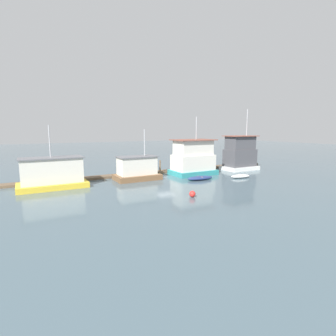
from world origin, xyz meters
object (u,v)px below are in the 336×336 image
object	(u,v)px
mooring_post_centre	(133,170)
buoy_red	(192,194)
houseboat_white	(240,154)
dinghy_navy	(200,178)
houseboat_brown	(137,169)
houseboat_teal	(193,159)
dinghy_white	(240,176)
mooring_post_near_right	(160,167)
mooring_post_near_left	(233,161)
houseboat_yellow	(52,174)

from	to	relation	value
mooring_post_centre	buoy_red	world-z (taller)	mooring_post_centre
houseboat_white	mooring_post_centre	xyz separation A→B (m)	(-17.63, 2.48, -1.56)
dinghy_navy	buoy_red	xyz separation A→B (m)	(-5.80, -6.70, 0.05)
houseboat_brown	buoy_red	bearing A→B (deg)	-83.40
houseboat_teal	dinghy_white	distance (m)	7.13
dinghy_white	buoy_red	world-z (taller)	buoy_red
buoy_red	mooring_post_near_right	bearing A→B (deg)	76.18
dinghy_white	mooring_post_near_right	world-z (taller)	mooring_post_near_right
houseboat_brown	mooring_post_near_left	size ratio (longest dim) A/B	3.06
houseboat_brown	houseboat_teal	size ratio (longest dim) A/B	0.79
houseboat_yellow	houseboat_brown	size ratio (longest dim) A/B	1.12
dinghy_navy	dinghy_white	bearing A→B (deg)	-14.59
houseboat_white	dinghy_white	size ratio (longest dim) A/B	3.26
mooring_post_near_right	dinghy_white	bearing A→B (deg)	-43.79
houseboat_yellow	houseboat_brown	xyz separation A→B (m)	(10.26, -0.08, -0.22)
houseboat_teal	buoy_red	world-z (taller)	houseboat_teal
mooring_post_near_right	houseboat_brown	bearing A→B (deg)	-154.77
houseboat_teal	dinghy_navy	bearing A→B (deg)	-111.74
houseboat_white	buoy_red	xyz separation A→B (m)	(-16.59, -10.66, -2.22)
houseboat_brown	houseboat_white	size ratio (longest dim) A/B	0.67
houseboat_brown	mooring_post_centre	distance (m)	2.18
houseboat_teal	mooring_post_centre	world-z (taller)	houseboat_teal
houseboat_yellow	mooring_post_near_left	world-z (taller)	houseboat_yellow
houseboat_yellow	dinghy_white	distance (m)	23.80
mooring_post_near_left	houseboat_white	bearing A→B (deg)	-109.00
houseboat_teal	mooring_post_near_right	distance (m)	5.00
houseboat_white	houseboat_yellow	bearing A→B (deg)	179.11
houseboat_brown	houseboat_white	bearing A→B (deg)	-1.15
houseboat_brown	mooring_post_near_left	world-z (taller)	houseboat_brown
houseboat_yellow	mooring_post_near_right	bearing A→B (deg)	7.89
dinghy_white	buoy_red	size ratio (longest dim) A/B	4.74
mooring_post_near_right	mooring_post_near_left	distance (m)	14.21
houseboat_white	mooring_post_centre	size ratio (longest dim) A/B	5.03
houseboat_brown	houseboat_white	world-z (taller)	houseboat_white
houseboat_white	mooring_post_centre	bearing A→B (deg)	171.99
houseboat_yellow	mooring_post_near_left	distance (m)	29.05
houseboat_yellow	houseboat_teal	distance (m)	18.92
houseboat_yellow	houseboat_teal	xyz separation A→B (m)	(18.90, -0.45, 0.71)
houseboat_brown	mooring_post_centre	world-z (taller)	houseboat_brown
dinghy_white	buoy_red	bearing A→B (deg)	-155.58
dinghy_navy	mooring_post_near_right	bearing A→B (deg)	111.74
houseboat_yellow	houseboat_white	xyz separation A→B (m)	(28.12, -0.44, 0.91)
houseboat_yellow	mooring_post_centre	size ratio (longest dim) A/B	3.80
houseboat_yellow	dinghy_navy	world-z (taller)	houseboat_yellow
houseboat_white	dinghy_navy	size ratio (longest dim) A/B	2.60
houseboat_yellow	buoy_red	xyz separation A→B (m)	(11.53, -11.09, -1.31)
mooring_post_near_left	buoy_red	bearing A→B (deg)	-143.02
dinghy_navy	mooring_post_centre	size ratio (longest dim) A/B	1.93
mooring_post_near_left	buoy_red	size ratio (longest dim) A/B	3.41
houseboat_yellow	mooring_post_near_right	distance (m)	14.92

